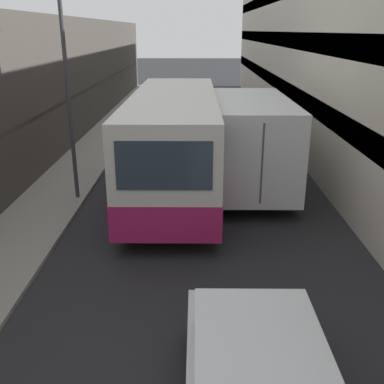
{
  "coord_description": "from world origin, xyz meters",
  "views": [
    {
      "loc": [
        -0.07,
        1.05,
        5.07
      ],
      "look_at": [
        -0.15,
        10.65,
        1.6
      ],
      "focal_mm": 42.0,
      "sensor_mm": 36.0,
      "label": 1
    }
  ],
  "objects_px": {
    "bus": "(174,141)",
    "panel_van": "(173,105)",
    "box_truck": "(247,135)",
    "street_lamp": "(64,48)"
  },
  "relations": [
    {
      "from": "box_truck",
      "to": "panel_van",
      "type": "relative_size",
      "value": 1.86
    },
    {
      "from": "box_truck",
      "to": "panel_van",
      "type": "height_order",
      "value": "box_truck"
    },
    {
      "from": "bus",
      "to": "panel_van",
      "type": "relative_size",
      "value": 2.24
    },
    {
      "from": "panel_van",
      "to": "street_lamp",
      "type": "height_order",
      "value": "street_lamp"
    },
    {
      "from": "box_truck",
      "to": "bus",
      "type": "bearing_deg",
      "value": -155.09
    },
    {
      "from": "bus",
      "to": "panel_van",
      "type": "bearing_deg",
      "value": 93.21
    },
    {
      "from": "bus",
      "to": "street_lamp",
      "type": "xyz_separation_m",
      "value": [
        -3.04,
        -0.91,
        2.9
      ]
    },
    {
      "from": "bus",
      "to": "panel_van",
      "type": "distance_m",
      "value": 10.69
    },
    {
      "from": "box_truck",
      "to": "street_lamp",
      "type": "relative_size",
      "value": 1.26
    },
    {
      "from": "box_truck",
      "to": "street_lamp",
      "type": "bearing_deg",
      "value": -159.53
    }
  ]
}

